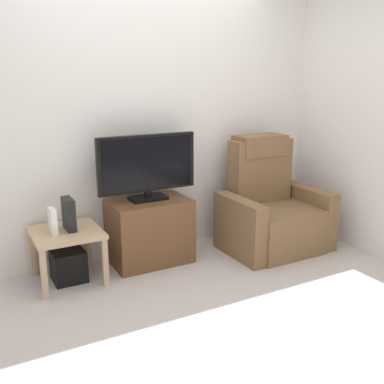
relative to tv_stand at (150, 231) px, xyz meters
name	(u,v)px	position (x,y,z in m)	size (l,w,h in m)	color
ground_plane	(203,298)	(0.07, -0.84, -0.29)	(6.40, 6.40, 0.00)	#BCB2AD
wall_back	(141,115)	(0.07, 0.29, 1.01)	(6.40, 0.06, 2.60)	silver
tv_stand	(150,231)	(0.00, 0.00, 0.00)	(0.70, 0.46, 0.58)	brown
television	(147,166)	(0.00, 0.02, 0.59)	(0.90, 0.20, 0.58)	black
recliner_armchair	(271,210)	(1.19, -0.23, 0.08)	(0.98, 0.78, 1.08)	brown
side_table	(66,238)	(-0.75, -0.04, 0.08)	(0.54, 0.54, 0.44)	tan
subwoofer_box	(68,265)	(-0.75, -0.04, -0.16)	(0.26, 0.26, 0.26)	black
book_upright	(53,221)	(-0.85, -0.06, 0.25)	(0.05, 0.13, 0.21)	white
game_console	(69,214)	(-0.71, -0.03, 0.27)	(0.07, 0.20, 0.26)	black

